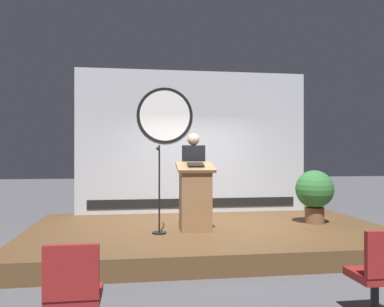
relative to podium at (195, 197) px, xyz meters
name	(u,v)px	position (x,y,z in m)	size (l,w,h in m)	color
ground_plane	(209,244)	(0.29, 0.30, -0.87)	(40.00, 40.00, 0.00)	#4C4C51
stage_platform	(209,235)	(0.29, 0.30, -0.72)	(6.40, 4.00, 0.30)	brown
banner_display	(193,142)	(0.28, 2.15, 1.03)	(5.22, 0.12, 3.20)	#B2B7C1
podium	(195,197)	(0.00, 0.00, 0.00)	(0.64, 0.49, 1.18)	olive
speaker_person	(193,179)	(0.04, 0.48, 0.29)	(0.40, 0.26, 1.70)	black
microphone_stand	(159,203)	(-0.63, -0.11, -0.07)	(0.24, 0.47, 1.47)	black
potted_plant	(315,192)	(2.36, 0.41, 0.03)	(0.72, 0.72, 1.01)	brown
audience_chair_left	(380,269)	(1.32, -3.18, -0.38)	(0.44, 0.45, 0.89)	black
audience_chair_right	(73,289)	(-1.55, -3.34, -0.38)	(0.44, 0.45, 0.89)	black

